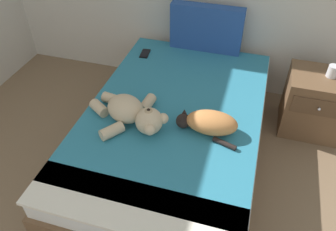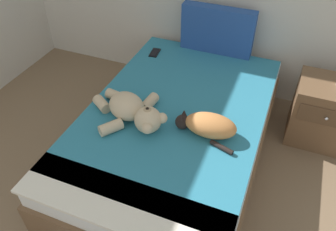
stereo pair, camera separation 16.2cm
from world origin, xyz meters
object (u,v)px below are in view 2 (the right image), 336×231
Objects in this scene: cat at (208,125)px; teddy_bear at (133,111)px; bed at (175,134)px; nightstand at (323,112)px; cell_phone at (155,53)px; patterned_cushion at (217,30)px.

cat is 0.71× the size of teddy_bear.
cat is 0.52m from teddy_bear.
bed is 3.30× the size of teddy_bear.
cat reaches higher than bed.
nightstand is (0.75, 0.78, -0.26)m from cat.
cell_phone is (-0.46, 0.69, 0.23)m from bed.
cell_phone is 1.50m from nightstand.
cat is 0.81× the size of nightstand.
cell_phone is at bearing 178.17° from nightstand.
cell_phone is at bearing 124.01° from bed.
cat is at bearing -134.02° from nightstand.
teddy_bear is (-0.51, -0.06, 0.01)m from cat.
teddy_bear is at bearing -173.09° from cat.
bed is at bearing 153.26° from cat.
patterned_cushion reaches higher than bed.
teddy_bear reaches higher than nightstand.
nightstand is at bearing -16.10° from patterned_cushion.
bed is 3.79× the size of nightstand.
cell_phone is (-0.49, -0.24, -0.20)m from patterned_cushion.
nightstand is (1.26, 0.84, -0.27)m from teddy_bear.
bed is at bearing -91.95° from patterned_cushion.
bed is 1.02m from patterned_cushion.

